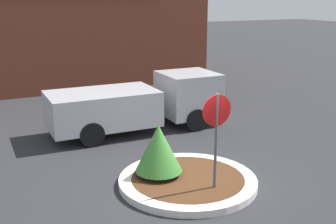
# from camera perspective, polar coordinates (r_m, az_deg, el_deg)

# --- Properties ---
(ground_plane) EXTENTS (120.00, 120.00, 0.00)m
(ground_plane) POSITION_cam_1_polar(r_m,az_deg,el_deg) (10.89, 2.67, -9.72)
(ground_plane) COLOR #2D2D30
(traffic_island) EXTENTS (3.51, 3.51, 0.18)m
(traffic_island) POSITION_cam_1_polar(r_m,az_deg,el_deg) (10.85, 2.68, -9.30)
(traffic_island) COLOR silver
(traffic_island) RESTS_ON ground_plane
(stop_sign) EXTENTS (0.75, 0.07, 2.49)m
(stop_sign) POSITION_cam_1_polar(r_m,az_deg,el_deg) (9.81, 6.56, -1.79)
(stop_sign) COLOR #4C4C51
(stop_sign) RESTS_ON ground_plane
(island_shrub) EXTENTS (1.20, 1.20, 1.34)m
(island_shrub) POSITION_cam_1_polar(r_m,az_deg,el_deg) (10.70, -1.28, -4.92)
(island_shrub) COLOR brown
(island_shrub) RESTS_ON traffic_island
(utility_truck) EXTENTS (6.11, 2.22, 1.92)m
(utility_truck) POSITION_cam_1_polar(r_m,az_deg,el_deg) (14.82, -3.97, 1.25)
(utility_truck) COLOR #B2B2B7
(utility_truck) RESTS_ON ground_plane
(storefront_building) EXTENTS (13.29, 6.07, 6.86)m
(storefront_building) POSITION_cam_1_polar(r_m,az_deg,el_deg) (24.02, -12.56, 12.23)
(storefront_building) COLOR brown
(storefront_building) RESTS_ON ground_plane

